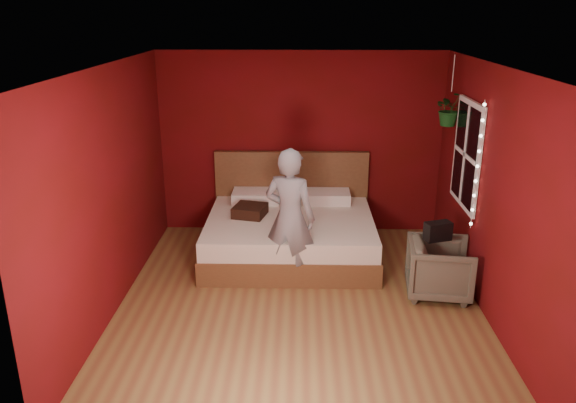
% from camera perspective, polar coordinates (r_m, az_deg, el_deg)
% --- Properties ---
extents(floor, '(4.50, 4.50, 0.00)m').
position_cam_1_polar(floor, '(6.41, 1.13, -10.24)').
color(floor, brown).
rests_on(floor, ground).
extents(room_walls, '(4.04, 4.54, 2.62)m').
position_cam_1_polar(room_walls, '(5.78, 1.24, 4.44)').
color(room_walls, '#630A10').
rests_on(room_walls, ground).
extents(window, '(0.05, 0.97, 1.27)m').
position_cam_1_polar(window, '(6.97, 17.67, 4.58)').
color(window, white).
rests_on(window, room_walls).
extents(fairy_lights, '(0.04, 0.04, 1.45)m').
position_cam_1_polar(fairy_lights, '(6.48, 18.69, 3.41)').
color(fairy_lights, silver).
rests_on(fairy_lights, room_walls).
extents(bed, '(2.20, 1.87, 1.21)m').
position_cam_1_polar(bed, '(7.51, 0.25, -3.01)').
color(bed, brown).
rests_on(bed, ground).
extents(person, '(0.71, 0.58, 1.66)m').
position_cam_1_polar(person, '(6.51, 0.20, -1.67)').
color(person, gray).
rests_on(person, ground).
extents(armchair, '(0.79, 0.77, 0.65)m').
position_cam_1_polar(armchair, '(6.67, 15.13, -6.59)').
color(armchair, '#5B5848').
rests_on(armchair, ground).
extents(handbag, '(0.33, 0.24, 0.21)m').
position_cam_1_polar(handbag, '(6.56, 14.98, -2.92)').
color(handbag, black).
rests_on(handbag, armchair).
extents(throw_pillow, '(0.48, 0.48, 0.14)m').
position_cam_1_polar(throw_pillow, '(7.38, -3.89, -0.93)').
color(throw_pillow, black).
rests_on(throw_pillow, bed).
extents(hanging_plant, '(0.46, 0.42, 0.88)m').
position_cam_1_polar(hanging_plant, '(7.43, 16.12, 9.04)').
color(hanging_plant, silver).
rests_on(hanging_plant, room_walls).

